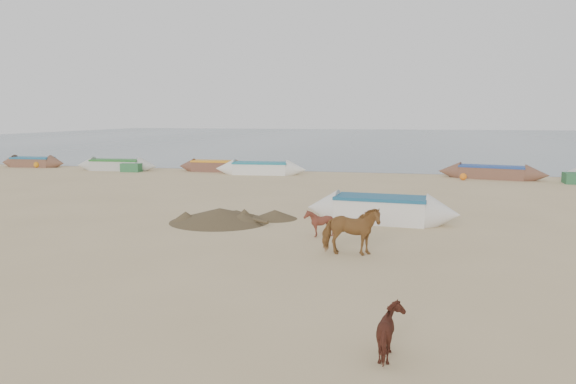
# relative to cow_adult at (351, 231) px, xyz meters

# --- Properties ---
(ground) EXTENTS (140.00, 140.00, 0.00)m
(ground) POSITION_rel_cow_adult_xyz_m (-3.16, 1.67, -0.72)
(ground) COLOR tan
(ground) RESTS_ON ground
(sea) EXTENTS (160.00, 160.00, 0.00)m
(sea) POSITION_rel_cow_adult_xyz_m (-3.16, 83.67, -0.72)
(sea) COLOR slate
(sea) RESTS_ON ground
(cow_adult) EXTENTS (1.74, 0.85, 1.45)m
(cow_adult) POSITION_rel_cow_adult_xyz_m (0.00, 0.00, 0.00)
(cow_adult) COLOR brown
(cow_adult) RESTS_ON ground
(calf_front) EXTENTS (0.97, 0.89, 0.93)m
(calf_front) POSITION_rel_cow_adult_xyz_m (-1.32, 2.25, -0.26)
(calf_front) COLOR #5C291D
(calf_front) RESTS_ON ground
(calf_right) EXTENTS (1.04, 1.10, 0.88)m
(calf_right) POSITION_rel_cow_adult_xyz_m (1.49, -6.82, -0.28)
(calf_right) COLOR #57281C
(calf_right) RESTS_ON ground
(near_canoe) EXTENTS (5.91, 2.03, 1.01)m
(near_canoe) POSITION_rel_cow_adult_xyz_m (0.56, 5.25, -0.22)
(near_canoe) COLOR silver
(near_canoe) RESTS_ON ground
(debris_pile) EXTENTS (4.08, 4.08, 0.52)m
(debris_pile) POSITION_rel_cow_adult_xyz_m (-5.48, 4.07, -0.46)
(debris_pile) COLOR brown
(debris_pile) RESTS_ON ground
(waterline_canoes) EXTENTS (57.18, 3.92, 0.85)m
(waterline_canoes) POSITION_rel_cow_adult_xyz_m (-3.08, 21.84, -0.31)
(waterline_canoes) COLOR brown
(waterline_canoes) RESTS_ON ground
(beach_clutter) EXTENTS (47.01, 5.05, 0.64)m
(beach_clutter) POSITION_rel_cow_adult_xyz_m (0.89, 21.74, -0.43)
(beach_clutter) COLOR #316C3F
(beach_clutter) RESTS_ON ground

